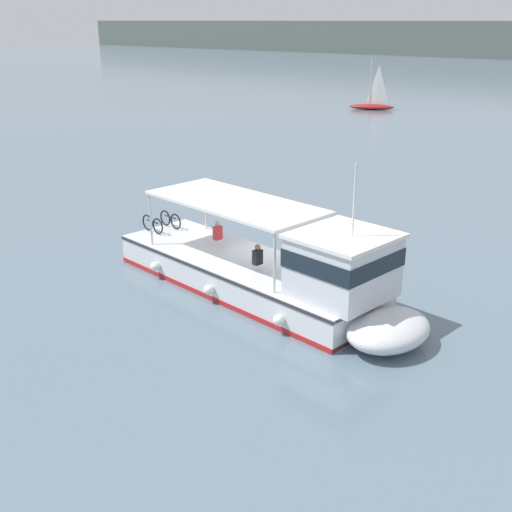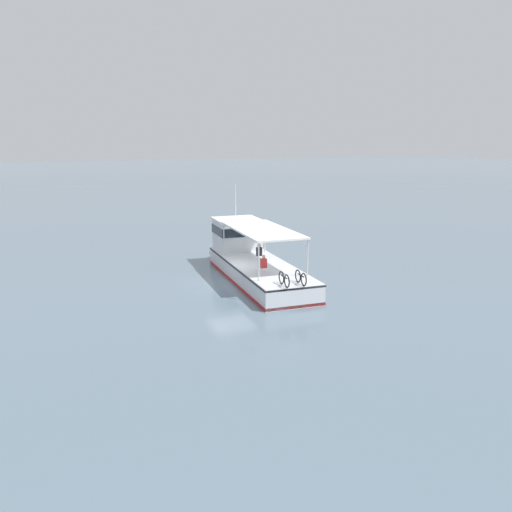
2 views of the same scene
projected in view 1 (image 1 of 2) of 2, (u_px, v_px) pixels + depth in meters
name	position (u px, v px, depth m)	size (l,w,h in m)	color
ground_plane	(278.00, 275.00, 24.35)	(400.00, 400.00, 0.00)	slate
ferry_main	(277.00, 274.00, 21.78)	(13.02, 4.52, 5.32)	silver
sailboat_far_right	(372.00, 105.00, 69.17)	(4.93, 3.37, 5.40)	maroon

